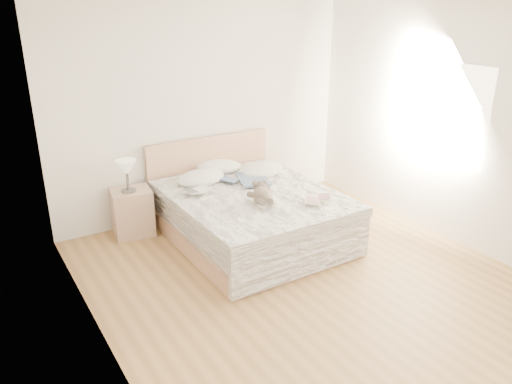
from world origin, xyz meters
TOP-DOWN VIEW (x-y plane):
  - floor at (0.00, 0.00)m, footprint 4.00×4.50m
  - wall_back at (0.00, 2.25)m, footprint 4.00×0.02m
  - wall_left at (-2.00, 0.00)m, footprint 0.02×4.50m
  - wall_right at (2.00, 0.00)m, footprint 0.02×4.50m
  - window at (1.99, 0.30)m, footprint 0.02×1.30m
  - bed at (0.00, 1.19)m, footprint 1.72×2.14m
  - nightstand at (-1.12, 2.01)m, footprint 0.50×0.46m
  - table_lamp at (-1.15, 1.97)m, footprint 0.31×0.31m
  - pillow_left at (-0.33, 1.75)m, footprint 0.67×0.51m
  - pillow_middle at (0.05, 2.02)m, footprint 0.70×0.63m
  - pillow_right at (0.46, 1.62)m, footprint 0.69×0.57m
  - blouse at (0.19, 1.41)m, footprint 0.67×0.70m
  - photo_book at (-0.55, 1.41)m, footprint 0.32×0.25m
  - childrens_book at (0.45, 0.49)m, footprint 0.40×0.38m
  - teddy_bear at (-0.11, 0.73)m, footprint 0.35×0.41m

SIDE VIEW (x-z plane):
  - floor at x=0.00m, z-range 0.00..0.00m
  - nightstand at x=-1.12m, z-range 0.00..0.56m
  - bed at x=0.00m, z-range -0.19..0.81m
  - blouse at x=0.19m, z-range 0.62..0.64m
  - photo_book at x=-0.55m, z-range 0.62..0.64m
  - childrens_book at x=0.45m, z-range 0.62..0.64m
  - pillow_left at x=-0.33m, z-range 0.55..0.73m
  - pillow_middle at x=0.05m, z-range 0.55..0.73m
  - pillow_right at x=0.46m, z-range 0.55..0.73m
  - teddy_bear at x=-0.11m, z-range 0.56..0.74m
  - table_lamp at x=-1.15m, z-range 0.64..1.02m
  - wall_back at x=0.00m, z-range 0.00..2.70m
  - wall_left at x=-2.00m, z-range 0.00..2.70m
  - wall_right at x=2.00m, z-range 0.00..2.70m
  - window at x=1.99m, z-range 0.90..2.00m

